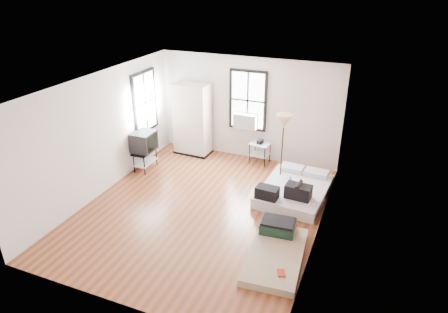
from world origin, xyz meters
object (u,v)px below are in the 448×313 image
at_px(wardrobe, 192,120).
at_px(side_table, 260,147).
at_px(mattress_bare, 276,248).
at_px(tv_stand, 144,143).
at_px(floor_lamp, 284,125).
at_px(mattress_main, 294,190).

relative_size(wardrobe, side_table, 2.97).
distance_m(mattress_bare, wardrobe, 5.00).
height_order(wardrobe, tv_stand, wardrobe).
xyz_separation_m(wardrobe, floor_lamp, (2.81, -0.88, 0.55)).
bearing_deg(tv_stand, mattress_bare, -28.29).
bearing_deg(floor_lamp, tv_stand, -171.33).
bearing_deg(tv_stand, side_table, 27.74).
bearing_deg(floor_lamp, wardrobe, 162.53).
bearing_deg(mattress_main, floor_lamp, 138.23).
bearing_deg(side_table, wardrobe, -177.98).
bearing_deg(mattress_main, mattress_bare, -81.60).
relative_size(side_table, tv_stand, 0.65).
height_order(mattress_bare, tv_stand, tv_stand).
distance_m(side_table, floor_lamp, 1.67).
height_order(mattress_main, mattress_bare, mattress_main).
distance_m(wardrobe, floor_lamp, 2.99).
bearing_deg(mattress_bare, tv_stand, 148.62).
bearing_deg(tv_stand, floor_lamp, 7.31).
relative_size(mattress_main, mattress_bare, 1.08).
bearing_deg(mattress_bare, floor_lamp, 98.96).
height_order(mattress_main, side_table, side_table).
xyz_separation_m(wardrobe, side_table, (1.98, 0.07, -0.55)).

